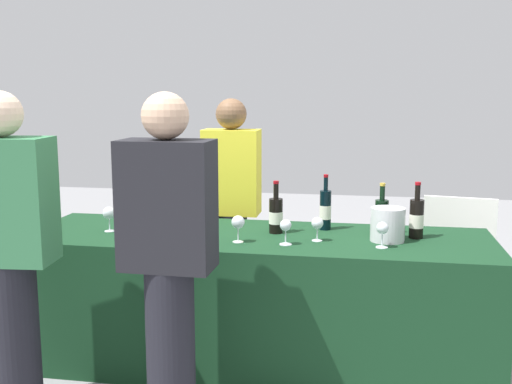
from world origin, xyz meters
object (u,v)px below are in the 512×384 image
Objects in this scene: wine_bottle_0 at (276,215)px; wine_bottle_3 at (416,218)px; wine_glass_0 at (109,214)px; guest_0 at (8,249)px; wine_bottle_1 at (325,209)px; wine_glass_3 at (286,227)px; menu_board at (457,259)px; ice_bucket at (388,224)px; wine_glass_1 at (152,223)px; wine_glass_5 at (382,229)px; guest_1 at (168,254)px; server_pouring at (232,203)px; wine_bottle_2 at (382,216)px; wine_glass_4 at (317,224)px; wine_glass_2 at (238,223)px.

wine_bottle_0 is 0.96× the size of wine_bottle_3.
guest_0 reaches higher than wine_glass_0.
guest_0 is (-1.43, -1.01, -0.05)m from wine_bottle_1.
wine_glass_0 reaches higher than wine_glass_3.
ice_bucket is at bearing -109.03° from menu_board.
wine_glass_1 is 0.97× the size of wine_glass_5.
menu_board is at bearing 49.23° from guest_1.
wine_bottle_0 is 0.28m from wine_glass_3.
server_pouring is 1.62m from menu_board.
wine_glass_4 is at bearing -147.78° from wine_bottle_2.
wine_glass_3 is at bearing -1.82° from wine_glass_2.
wine_glass_2 is 0.86m from server_pouring.
wine_bottle_2 is at bearing -114.75° from menu_board.
ice_bucket is at bearing 18.66° from wine_glass_3.
wine_glass_0 is 0.92m from server_pouring.
wine_bottle_2 is 2.23× the size of wine_glass_4.
wine_glass_5 is at bearing 14.43° from guest_0.
wine_bottle_0 is 2.28× the size of wine_glass_4.
wine_bottle_2 is 1.08m from menu_board.
guest_0 is at bearing -155.50° from wine_bottle_3.
wine_glass_1 is 0.09× the size of server_pouring.
guest_1 is at bearing -2.43° from guest_0.
wine_bottle_3 is 0.36× the size of menu_board.
wine_glass_2 is at bearing -167.76° from ice_bucket.
wine_bottle_1 is 0.30m from wine_glass_4.
ice_bucket reaches higher than wine_glass_5.
guest_1 reaches higher than wine_glass_5.
server_pouring is at bearing 50.52° from wine_glass_0.
server_pouring is (-0.39, 0.57, -0.05)m from wine_bottle_0.
wine_bottle_1 is at bearing 167.49° from wine_bottle_2.
server_pouring is at bearing 131.49° from wine_glass_4.
guest_0 is 2.93m from menu_board.
wine_glass_5 is 0.09× the size of server_pouring.
wine_glass_0 reaches higher than wine_glass_1.
wine_bottle_3 reaches higher than wine_glass_2.
wine_glass_1 is 1.30m from ice_bucket.
wine_glass_4 is 0.97× the size of wine_glass_5.
wine_glass_0 is 0.09× the size of guest_1.
wine_glass_3 is (-0.18, -0.41, -0.02)m from wine_bottle_1.
wine_glass_3 is 0.09× the size of guest_1.
server_pouring reaches higher than wine_glass_3.
guest_0 is (-1.76, -0.64, -0.02)m from wine_glass_5.
wine_glass_5 is at bearing -49.44° from wine_bottle_1.
wine_glass_2 is (0.80, -0.12, 0.00)m from wine_glass_0.
wine_glass_4 is 0.72× the size of ice_bucket.
wine_bottle_2 is 0.19× the size of guest_0.
wine_glass_0 is at bearing -171.99° from wine_bottle_0.
wine_bottle_0 reaches higher than wine_glass_0.
wine_bottle_1 is 1.02m from wine_glass_1.
wine_glass_0 is at bearing -144.94° from menu_board.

